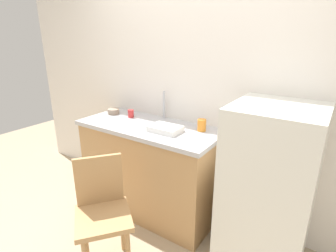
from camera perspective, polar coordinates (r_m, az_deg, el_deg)
The scene contains 10 objects.
back_wall at distance 2.58m, azimuth 6.45°, elevation 8.34°, with size 4.80×0.10×2.57m, color white.
cabinet_base at distance 2.75m, azimuth -3.80°, elevation -9.45°, with size 1.37×0.60×0.90m, color tan.
countertop at distance 2.56m, azimuth -4.02°, elevation -0.16°, with size 1.41×0.64×0.04m, color #B7B7BC.
faucet at distance 2.70m, azimuth -0.85°, elevation 4.54°, with size 0.02×0.02×0.29m, color #B7B7BC.
refrigerator at distance 2.21m, azimuth 20.79°, elevation -12.43°, with size 0.62×0.64×1.30m, color silver.
chair at distance 2.17m, azimuth -13.98°, elevation -17.11°, with size 0.56×0.56×0.89m.
dish_tray at distance 2.36m, azimuth -0.58°, elevation -0.59°, with size 0.28×0.20×0.05m, color white.
terracotta_bowl at distance 2.96m, azimuth -11.66°, elevation 3.11°, with size 0.13×0.13×0.06m, color gray.
cup_red at distance 2.80m, azimuth -8.01°, elevation 2.68°, with size 0.06×0.06×0.08m, color red.
cup_orange at distance 2.39m, azimuth 7.27°, elevation 0.19°, with size 0.08×0.08×0.11m, color orange.
Camera 1 is at (1.17, -1.25, 1.76)m, focal length 28.30 mm.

